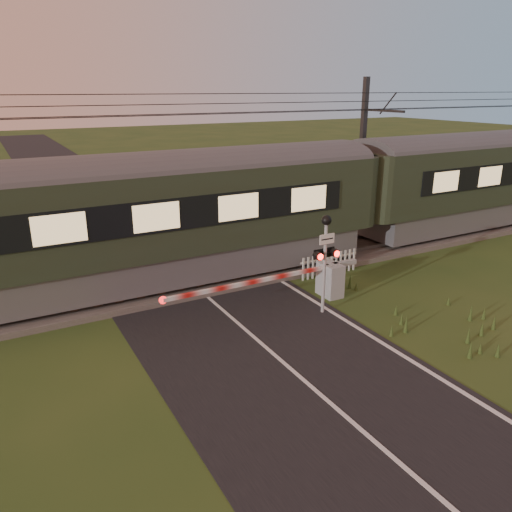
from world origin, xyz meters
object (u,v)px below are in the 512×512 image
boom_gate (322,279)px  crossing_signal (325,247)px  picket_fence (329,264)px  catenary_mast (363,154)px  train (356,194)px

boom_gate → crossing_signal: 1.83m
crossing_signal → picket_fence: (2.04, 2.42, -1.61)m
picket_fence → catenary_mast: catenary_mast is taller
train → picket_fence: size_ratio=18.35×
boom_gate → picket_fence: 2.03m
crossing_signal → catenary_mast: catenary_mast is taller
boom_gate → catenary_mast: catenary_mast is taller
train → catenary_mast: bearing=45.8°
boom_gate → catenary_mast: (6.13, 5.60, 2.91)m
crossing_signal → picket_fence: bearing=49.9°
catenary_mast → train: bearing=-134.2°
train → boom_gate: 5.49m
picket_fence → boom_gate: bearing=-133.1°
boom_gate → catenary_mast: size_ratio=0.97×
picket_fence → crossing_signal: bearing=-130.1°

